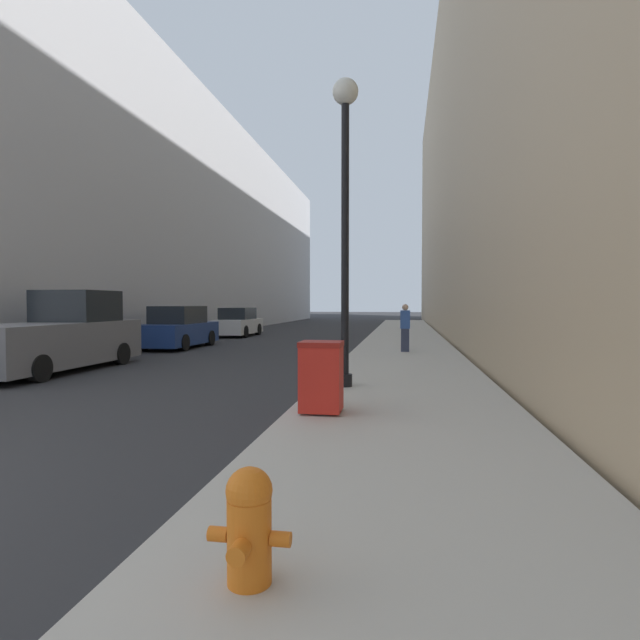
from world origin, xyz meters
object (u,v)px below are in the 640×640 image
at_px(fire_hydrant, 249,523).
at_px(lamppost, 345,184).
at_px(trash_bin, 321,376).
at_px(parked_sedan_near, 178,329).
at_px(parked_sedan_far, 238,323).
at_px(pickup_truck, 59,337).
at_px(pedestrian_on_sidewalk, 405,328).

bearing_deg(fire_hydrant, lamppost, 92.08).
bearing_deg(trash_bin, fire_hydrant, -85.91).
relative_size(parked_sedan_near, parked_sedan_far, 1.06).
relative_size(pickup_truck, parked_sedan_near, 1.26).
bearing_deg(parked_sedan_near, fire_hydrant, -63.29).
height_order(lamppost, parked_sedan_near, lamppost).
distance_m(fire_hydrant, trash_bin, 4.67).
distance_m(trash_bin, pickup_truck, 9.00).
relative_size(trash_bin, pedestrian_on_sidewalk, 0.67).
relative_size(lamppost, pickup_truck, 1.14).
height_order(trash_bin, pickup_truck, pickup_truck).
relative_size(fire_hydrant, parked_sedan_far, 0.17).
height_order(trash_bin, parked_sedan_far, parked_sedan_far).
xyz_separation_m(fire_hydrant, trash_bin, (-0.33, 4.66, 0.20)).
xyz_separation_m(parked_sedan_far, pedestrian_on_sidewalk, (9.01, -8.64, 0.24)).
relative_size(trash_bin, parked_sedan_far, 0.27).
height_order(lamppost, pickup_truck, lamppost).
xyz_separation_m(trash_bin, parked_sedan_far, (-7.72, 18.62, 0.02)).
xyz_separation_m(fire_hydrant, lamppost, (-0.26, 7.13, 3.69)).
xyz_separation_m(fire_hydrant, parked_sedan_near, (-8.06, 16.03, 0.27)).
xyz_separation_m(fire_hydrant, pedestrian_on_sidewalk, (0.96, 14.63, 0.46)).
distance_m(fire_hydrant, parked_sedan_far, 24.63).
height_order(pickup_truck, parked_sedan_near, pickup_truck).
xyz_separation_m(trash_bin, pedestrian_on_sidewalk, (1.29, 9.97, 0.26)).
bearing_deg(pedestrian_on_sidewalk, parked_sedan_near, 171.22).
height_order(fire_hydrant, parked_sedan_near, parked_sedan_near).
xyz_separation_m(lamppost, pickup_truck, (-7.90, 1.96, -3.28)).
distance_m(trash_bin, pedestrian_on_sidewalk, 10.06).
relative_size(lamppost, pedestrian_on_sidewalk, 3.73).
distance_m(trash_bin, parked_sedan_near, 13.75).
height_order(fire_hydrant, pickup_truck, pickup_truck).
relative_size(fire_hydrant, parked_sedan_near, 0.16).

